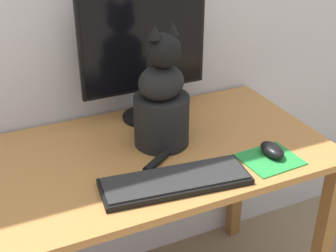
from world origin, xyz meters
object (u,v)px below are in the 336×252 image
at_px(computer_mouse_right, 272,150).
at_px(cat, 162,102).
at_px(keyboard, 175,181).
at_px(monitor, 144,50).

relative_size(computer_mouse_right, cat, 0.24).
relative_size(keyboard, computer_mouse_right, 4.55).
bearing_deg(keyboard, monitor, 85.91).
distance_m(keyboard, cat, 0.28).
bearing_deg(computer_mouse_right, cat, 142.09).
relative_size(monitor, keyboard, 1.05).
bearing_deg(monitor, computer_mouse_right, -57.57).
height_order(computer_mouse_right, cat, cat).
distance_m(monitor, keyboard, 0.50).
bearing_deg(computer_mouse_right, monitor, 122.43).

